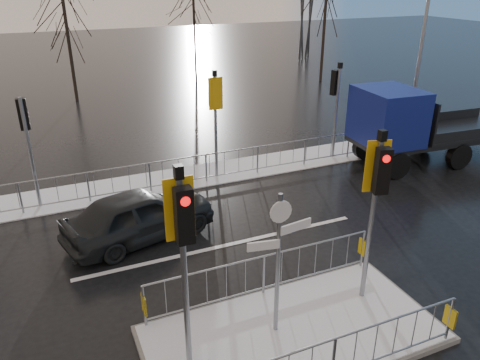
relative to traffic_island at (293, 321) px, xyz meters
name	(u,v)px	position (x,y,z in m)	size (l,w,h in m)	color
ground	(293,337)	(0.01, -0.01, -0.39)	(120.00, 120.00, 0.00)	black
snow_verge	(175,180)	(0.01, 8.59, -0.37)	(30.00, 2.00, 0.04)	white
lane_markings	(301,348)	(0.01, -0.34, -0.39)	(8.00, 11.38, 0.01)	silver
traffic_island	(293,321)	(0.00, 0.00, 0.00)	(6.00, 3.04, 4.15)	#62625D
far_kerb_fixtures	(185,157)	(0.31, 8.08, 0.63)	(18.00, 0.65, 3.83)	gray
car_far_lane	(140,215)	(-1.94, 5.14, 0.33)	(1.70, 4.23, 1.44)	black
flatbed_truck	(407,125)	(8.52, 6.56, 1.22)	(6.68, 2.83, 3.02)	black
tree_far_a	(65,13)	(-1.99, 21.99, 4.43)	(3.75, 3.75, 7.08)	black
tree_far_b	(194,17)	(6.01, 23.99, 3.79)	(3.25, 3.25, 6.14)	black
tree_far_c	(326,1)	(14.01, 20.99, 4.76)	(4.00, 4.00, 7.55)	black
street_lamp_right	(424,39)	(10.58, 8.49, 4.00)	(1.25, 0.18, 8.00)	gray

